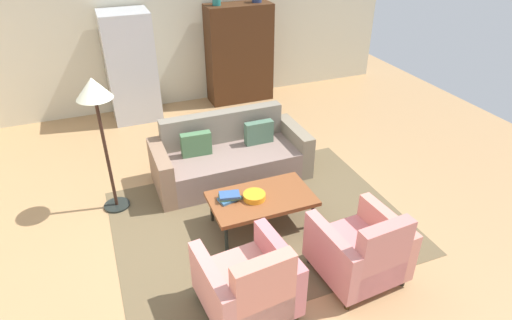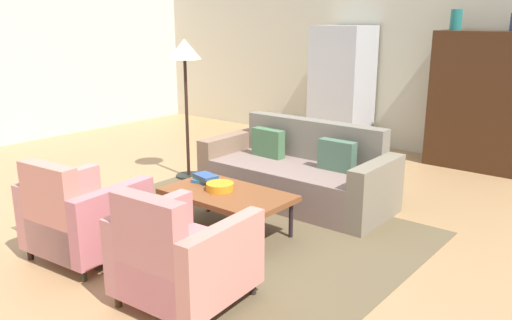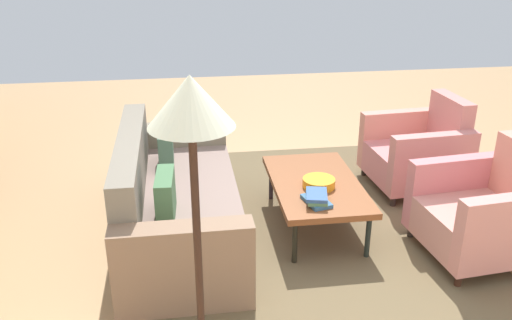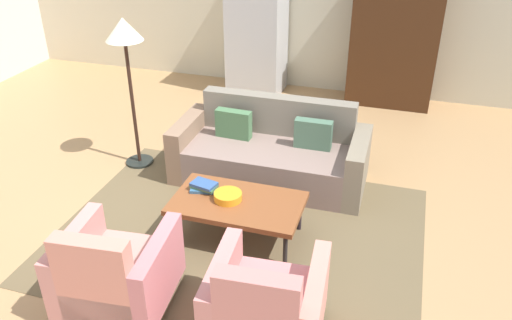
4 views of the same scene
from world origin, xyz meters
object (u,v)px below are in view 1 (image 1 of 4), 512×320
Objects in this scene: armchair_left at (250,286)px; book_stack at (230,197)px; couch at (229,157)px; floor_lamp at (96,101)px; armchair_right at (362,252)px; fruit_bowl at (254,196)px; refrigerator at (131,67)px; cabinet at (239,54)px; coffee_table at (262,199)px.

armchair_left is 1.28m from book_stack.
floor_lamp reaches higher than couch.
couch is at bearing 70.28° from armchair_left.
armchair_right is 3.38× the size of fruit_bowl.
couch is 1.14× the size of refrigerator.
cabinet is at bearing 80.45° from armchair_right.
coffee_table is at bearing -13.35° from book_stack.
coffee_table is at bearing 57.45° from armchair_left.
floor_lamp is (-1.49, 1.01, 1.01)m from fruit_bowl.
armchair_left is 0.48× the size of refrigerator.
armchair_right is at bearing -95.46° from cabinet.
coffee_table is 0.11m from fruit_bowl.
armchair_left is 4.86m from refrigerator.
refrigerator is (-1.53, 4.81, 0.58)m from armchair_right.
book_stack reaches higher than fruit_bowl.
armchair_left reaches higher than fruit_bowl.
coffee_table is at bearing -106.00° from cabinet.
fruit_bowl is 0.93× the size of book_stack.
couch is 1.20m from fruit_bowl.
floor_lamp is (-1.58, 1.01, 1.08)m from coffee_table.
coffee_table is 0.65× the size of refrigerator.
floor_lamp is (-0.65, -2.64, 0.52)m from refrigerator.
book_stack is (0.23, 1.25, 0.10)m from armchair_left.
book_stack is (-0.97, 1.25, 0.10)m from armchair_right.
refrigerator is at bearing -69.80° from couch.
cabinet reaches higher than coffee_table.
couch is 1.17m from book_stack.
coffee_table is 4.27× the size of book_stack.
coffee_table is 4.61× the size of fruit_bowl.
armchair_right is 1.59m from book_stack.
armchair_right is 5.08m from refrigerator.
armchair_left is 3.13× the size of book_stack.
refrigerator reaches higher than armchair_left.
couch is at bearing -112.77° from cabinet.
cabinet reaches higher than book_stack.
cabinet is 1.05× the size of floor_lamp.
armchair_right is 3.27m from floor_lamp.
armchair_left is at bearing -116.98° from coffee_table.
refrigerator is (-2.00, -0.10, 0.03)m from cabinet.
cabinet is 2.00m from refrigerator.
refrigerator reaches higher than armchair_right.
book_stack reaches higher than coffee_table.
refrigerator is (-0.93, 2.46, 0.64)m from couch.
cabinet is at bearing 74.00° from coffee_table.
fruit_bowl is at bearing 116.72° from armchair_right.
floor_lamp is at bearing 147.48° from coffee_table.
cabinet is at bearing -113.23° from couch.
cabinet reaches higher than fruit_bowl.
couch is 1.19m from coffee_table.
refrigerator is at bearing 88.39° from armchair_left.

